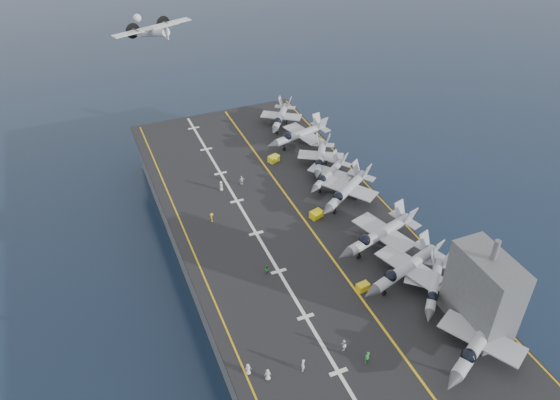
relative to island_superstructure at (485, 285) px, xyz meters
name	(u,v)px	position (x,y,z in m)	size (l,w,h in m)	color
ground	(288,269)	(-15.00, 30.00, -17.90)	(500.00, 500.00, 0.00)	#142135
hull	(289,249)	(-15.00, 30.00, -12.90)	(36.00, 90.00, 10.00)	#56595E
flight_deck	(289,226)	(-15.00, 30.00, -7.70)	(38.00, 92.00, 0.40)	black
foul_line	(305,221)	(-12.00, 30.00, -7.48)	(0.35, 90.00, 0.02)	gold
landing_centerline	(256,233)	(-21.00, 30.00, -7.48)	(0.50, 90.00, 0.02)	silver
deck_edge_port	(192,250)	(-32.00, 30.00, -7.48)	(0.25, 90.00, 0.02)	gold
deck_edge_stbd	(382,201)	(3.50, 30.00, -7.48)	(0.25, 90.00, 0.02)	gold
island_superstructure	(485,285)	(0.00, 0.00, 0.00)	(5.00, 10.00, 15.00)	#56595E
fighter_jet_0	(480,340)	(-3.20, -4.40, -4.66)	(19.57, 17.36, 5.68)	#969EA7
fighter_jet_1	(434,285)	(-2.16, 6.63, -5.24)	(15.13, 15.46, 4.51)	#8D939A
fighter_jet_2	(406,268)	(-4.36, 10.88, -4.75)	(18.35, 14.98, 5.50)	#959DA5
fighter_jet_3	(380,233)	(-3.78, 19.21, -4.69)	(18.61, 14.99, 5.63)	#939AA1
fighter_jet_4	(347,190)	(-2.72, 32.34, -4.86)	(18.31, 16.94, 5.29)	#929AA1
fighter_jet_5	(329,174)	(-3.03, 38.84, -5.28)	(15.33, 14.47, 4.43)	#8E959B
fighter_jet_6	(320,157)	(-1.95, 44.73, -5.16)	(14.63, 16.16, 4.68)	#929AA0
fighter_jet_7	(300,134)	(-2.04, 54.39, -4.93)	(16.73, 13.12, 5.14)	gray
fighter_jet_8	(280,116)	(-2.66, 63.64, -5.16)	(15.03, 16.18, 4.67)	gray
tow_cart_a	(363,287)	(-10.93, 11.64, -6.94)	(2.00, 1.46, 1.11)	gold
tow_cart_b	(316,214)	(-9.74, 30.19, -6.86)	(2.47, 1.98, 1.29)	#D6C40B
tow_cart_c	(274,159)	(-9.71, 50.14, -6.85)	(2.49, 2.02, 1.29)	yellow
crew_0	(268,375)	(-29.66, 2.45, -6.61)	(1.17, 0.88, 1.77)	silver
crew_1	(303,365)	(-25.07, 2.01, -6.52)	(1.19, 1.39, 1.96)	silver
crew_2	(267,269)	(-22.76, 20.23, -6.68)	(1.02, 0.70, 1.64)	green
crew_3	(212,217)	(-26.88, 36.01, -6.67)	(0.84, 1.11, 1.67)	yellow
crew_4	(242,180)	(-18.42, 44.69, -6.55)	(1.15, 0.78, 1.90)	silver
crew_5	(221,186)	(-22.57, 44.42, -6.53)	(0.98, 1.28, 1.94)	silver
crew_6	(367,357)	(-16.93, -0.01, -6.51)	(1.32, 1.00, 1.98)	#268C33
crew_7	(344,345)	(-18.77, 2.93, -6.62)	(1.26, 1.22, 1.76)	white
transport_plane	(153,32)	(-23.50, 91.55, 7.63)	(23.21, 19.19, 4.71)	silver
crew_8	(248,369)	(-31.65, 4.15, -6.61)	(1.17, 0.88, 1.77)	silver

